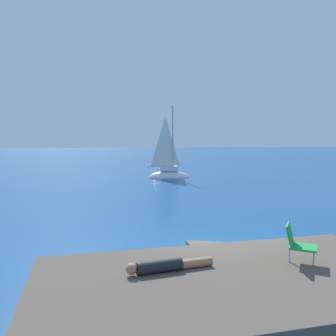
# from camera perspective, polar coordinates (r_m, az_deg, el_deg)

# --- Properties ---
(ground_plane) EXTENTS (160.00, 160.00, 0.00)m
(ground_plane) POSITION_cam_1_polar(r_m,az_deg,el_deg) (10.15, 7.22, -13.03)
(ground_plane) COLOR navy
(shore_ledge) EXTENTS (7.83, 4.64, 0.58)m
(shore_ledge) POSITION_cam_1_polar(r_m,az_deg,el_deg) (7.04, 10.43, -19.14)
(shore_ledge) COLOR brown
(shore_ledge) RESTS_ON ground
(boulder_seaward) EXTENTS (1.65, 1.46, 1.14)m
(boulder_seaward) POSITION_cam_1_polar(r_m,az_deg,el_deg) (9.25, 8.04, -14.90)
(boulder_seaward) COLOR #4E493C
(boulder_seaward) RESTS_ON ground
(boulder_inland) EXTENTS (1.09, 0.98, 0.58)m
(boulder_inland) POSITION_cam_1_polar(r_m,az_deg,el_deg) (9.45, 10.20, -14.49)
(boulder_inland) COLOR brown
(boulder_inland) RESTS_ON ground
(sailboat_near) EXTENTS (3.20, 1.09, 5.91)m
(sailboat_near) POSITION_cam_1_polar(r_m,az_deg,el_deg) (25.95, 0.08, -0.94)
(sailboat_near) COLOR white
(sailboat_near) RESTS_ON ground
(person_sunbather) EXTENTS (1.74, 0.55, 0.25)m
(person_sunbather) POSITION_cam_1_polar(r_m,az_deg,el_deg) (6.95, -0.34, -15.77)
(person_sunbather) COLOR black
(person_sunbather) RESTS_ON shore_ledge
(beach_chair) EXTENTS (0.76, 0.72, 0.80)m
(beach_chair) POSITION_cam_1_polar(r_m,az_deg,el_deg) (7.74, 20.47, -11.34)
(beach_chair) COLOR green
(beach_chair) RESTS_ON shore_ledge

